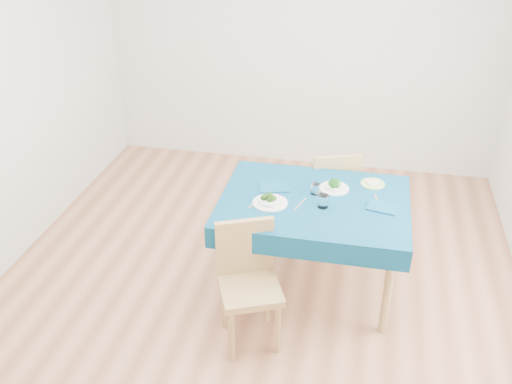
% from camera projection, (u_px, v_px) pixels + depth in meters
% --- Properties ---
extents(room_shell, '(4.02, 4.52, 2.73)m').
position_uv_depth(room_shell, '(256.00, 126.00, 3.71)').
color(room_shell, '#9B6040').
rests_on(room_shell, ground).
extents(table, '(1.33, 1.01, 0.76)m').
position_uv_depth(table, '(312.00, 244.00, 4.23)').
color(table, navy).
rests_on(table, ground).
extents(chair_near, '(0.52, 0.54, 0.96)m').
position_uv_depth(chair_near, '(250.00, 283.00, 3.67)').
color(chair_near, '#A07D4B').
rests_on(chair_near, ground).
extents(chair_far, '(0.50, 0.52, 0.97)m').
position_uv_depth(chair_far, '(330.00, 187.00, 4.78)').
color(chair_far, '#A07D4B').
rests_on(chair_far, ground).
extents(bowl_near, '(0.25, 0.25, 0.08)m').
position_uv_depth(bowl_near, '(270.00, 199.00, 3.98)').
color(bowl_near, white).
rests_on(bowl_near, table).
extents(bowl_far, '(0.22, 0.22, 0.07)m').
position_uv_depth(bowl_far, '(334.00, 185.00, 4.16)').
color(bowl_far, white).
rests_on(bowl_far, table).
extents(fork_near, '(0.06, 0.17, 0.00)m').
position_uv_depth(fork_near, '(254.00, 203.00, 4.00)').
color(fork_near, silver).
rests_on(fork_near, table).
extents(knife_near, '(0.07, 0.19, 0.00)m').
position_uv_depth(knife_near, '(300.00, 204.00, 3.98)').
color(knife_near, silver).
rests_on(knife_near, table).
extents(fork_far, '(0.08, 0.19, 0.00)m').
position_uv_depth(fork_far, '(321.00, 188.00, 4.19)').
color(fork_far, silver).
rests_on(fork_far, table).
extents(knife_far, '(0.05, 0.23, 0.00)m').
position_uv_depth(knife_far, '(377.00, 203.00, 4.00)').
color(knife_far, silver).
rests_on(knife_far, table).
extents(napkin_near, '(0.25, 0.20, 0.01)m').
position_uv_depth(napkin_near, '(274.00, 188.00, 4.18)').
color(napkin_near, navy).
rests_on(napkin_near, table).
extents(napkin_far, '(0.23, 0.18, 0.01)m').
position_uv_depth(napkin_far, '(383.00, 208.00, 3.94)').
color(napkin_far, navy).
rests_on(napkin_far, table).
extents(tumbler_center, '(0.06, 0.06, 0.08)m').
position_uv_depth(tumbler_center, '(315.00, 189.00, 4.10)').
color(tumbler_center, white).
rests_on(tumbler_center, table).
extents(tumbler_side, '(0.07, 0.07, 0.09)m').
position_uv_depth(tumbler_side, '(323.00, 201.00, 3.93)').
color(tumbler_side, white).
rests_on(tumbler_side, table).
extents(side_plate, '(0.18, 0.18, 0.01)m').
position_uv_depth(side_plate, '(373.00, 184.00, 4.24)').
color(side_plate, '#A5D668').
rests_on(side_plate, table).
extents(bread_slice, '(0.12, 0.12, 0.01)m').
position_uv_depth(bread_slice, '(373.00, 182.00, 4.23)').
color(bread_slice, beige).
rests_on(bread_slice, side_plate).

